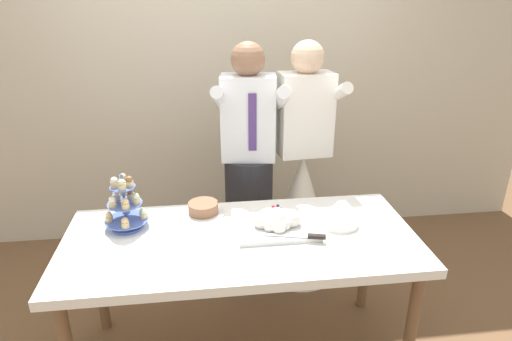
% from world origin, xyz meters
% --- Properties ---
extents(rear_wall, '(5.20, 0.10, 2.90)m').
position_xyz_m(rear_wall, '(0.00, 1.49, 1.45)').
color(rear_wall, beige).
rests_on(rear_wall, ground_plane).
extents(dessert_table, '(1.80, 0.80, 0.78)m').
position_xyz_m(dessert_table, '(0.00, 0.00, 0.70)').
color(dessert_table, white).
rests_on(dessert_table, ground_plane).
extents(cupcake_stand, '(0.23, 0.23, 0.31)m').
position_xyz_m(cupcake_stand, '(-0.59, 0.17, 0.90)').
color(cupcake_stand, '#4C66B2').
rests_on(cupcake_stand, dessert_table).
extents(main_cake_tray, '(0.43, 0.33, 0.12)m').
position_xyz_m(main_cake_tray, '(0.20, 0.05, 0.82)').
color(main_cake_tray, silver).
rests_on(main_cake_tray, dessert_table).
extents(plate_stack, '(0.21, 0.21, 0.04)m').
position_xyz_m(plate_stack, '(0.54, 0.06, 0.80)').
color(plate_stack, white).
rests_on(plate_stack, dessert_table).
extents(round_cake, '(0.24, 0.24, 0.07)m').
position_xyz_m(round_cake, '(-0.18, 0.27, 0.81)').
color(round_cake, white).
rests_on(round_cake, dessert_table).
extents(person_groom, '(0.52, 0.54, 1.66)m').
position_xyz_m(person_groom, '(0.12, 0.74, 0.75)').
color(person_groom, '#232328').
rests_on(person_groom, ground_plane).
extents(person_bride, '(0.56, 0.56, 1.66)m').
position_xyz_m(person_bride, '(0.49, 0.77, 0.58)').
color(person_bride, white).
rests_on(person_bride, ground_plane).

